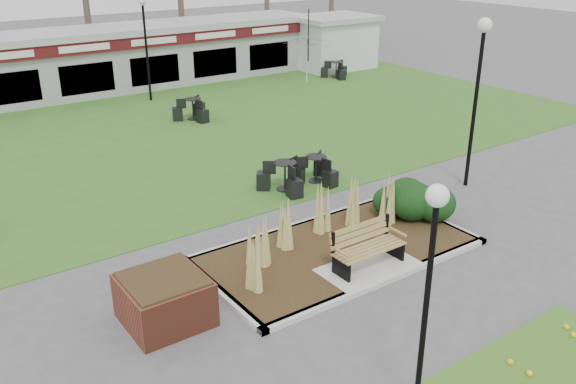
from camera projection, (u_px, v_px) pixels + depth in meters
ground at (373, 274)px, 13.23m from camera, size 100.00×100.00×0.00m
lawn at (149, 137)px, 22.26m from camera, size 34.00×16.00×0.02m
planting_bed at (375, 222)px, 14.78m from camera, size 6.75×3.40×1.27m
park_bench at (366, 246)px, 13.19m from camera, size 1.70×0.66×0.93m
brick_planter at (165, 299)px, 11.46m from camera, size 1.50×1.50×0.95m
food_pavilion at (76, 63)px, 27.69m from camera, size 24.60×3.40×2.90m
service_hut at (333, 41)px, 33.40m from camera, size 4.40×3.40×2.83m
lamp_post_near_left at (431, 255)px, 8.27m from camera, size 0.32×0.32×3.82m
lamp_post_mid_right at (480, 67)px, 16.62m from camera, size 0.40×0.40×4.80m
lamp_post_far_right at (144, 26)px, 25.96m from camera, size 0.37×0.37×4.46m
bistro_set_a at (285, 180)px, 17.50m from camera, size 1.57×1.48×0.84m
bistro_set_b at (193, 112)px, 24.25m from camera, size 1.57×1.49×0.84m
bistro_set_c at (316, 173)px, 18.10m from camera, size 1.47×1.38×0.79m
bistro_set_d at (336, 72)px, 31.46m from camera, size 1.50×1.46×0.81m
patio_umbrella at (308, 60)px, 26.57m from camera, size 2.91×2.93×2.84m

